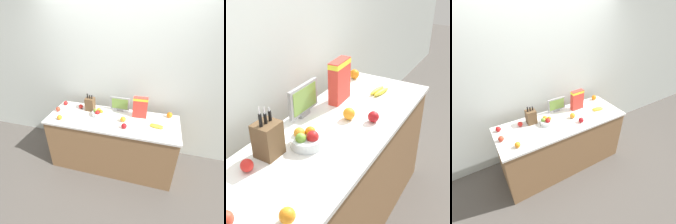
{
  "view_description": "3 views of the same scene",
  "coord_description": "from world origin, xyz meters",
  "views": [
    {
      "loc": [
        0.56,
        -2.06,
        2.26
      ],
      "look_at": [
        0.0,
        -0.03,
        1.01
      ],
      "focal_mm": 28.0,
      "sensor_mm": 36.0,
      "label": 1
    },
    {
      "loc": [
        -1.43,
        -0.86,
        1.92
      ],
      "look_at": [
        0.09,
        0.02,
        0.96
      ],
      "focal_mm": 50.0,
      "sensor_mm": 36.0,
      "label": 2
    },
    {
      "loc": [
        -1.03,
        -1.81,
        2.36
      ],
      "look_at": [
        0.05,
        0.03,
        0.99
      ],
      "focal_mm": 28.0,
      "sensor_mm": 36.0,
      "label": 3
    }
  ],
  "objects": [
    {
      "name": "small_monitor",
      "position": [
        0.05,
        0.26,
        1.0
      ],
      "size": [
        0.29,
        0.03,
        0.23
      ],
      "color": "gray",
      "rests_on": "counter"
    },
    {
      "name": "orange_mid_left",
      "position": [
        0.8,
        0.26,
        0.92
      ],
      "size": [
        0.08,
        0.08,
        0.08
      ],
      "primitive_type": "sphere",
      "color": "orange",
      "rests_on": "counter"
    },
    {
      "name": "apple_rightmost",
      "position": [
        0.21,
        -0.18,
        0.91
      ],
      "size": [
        0.07,
        0.07,
        0.07
      ],
      "primitive_type": "sphere",
      "color": "#A31419",
      "rests_on": "counter"
    },
    {
      "name": "fruit_bowl",
      "position": [
        -0.22,
        0.04,
        0.92
      ],
      "size": [
        0.2,
        0.2,
        0.11
      ],
      "color": "silver",
      "rests_on": "counter"
    },
    {
      "name": "cereal_box",
      "position": [
        0.37,
        0.17,
        1.05
      ],
      "size": [
        0.21,
        0.09,
        0.31
      ],
      "rotation": [
        0.0,
        0.0,
        0.05
      ],
      "color": "red",
      "rests_on": "counter"
    },
    {
      "name": "orange_front_center",
      "position": [
        0.17,
        -0.02,
        0.92
      ],
      "size": [
        0.08,
        0.08,
        0.08
      ],
      "primitive_type": "sphere",
      "color": "orange",
      "rests_on": "counter"
    },
    {
      "name": "banana_bunch",
      "position": [
        0.63,
        -0.04,
        0.9
      ],
      "size": [
        0.2,
        0.11,
        0.04
      ],
      "rotation": [
        0.0,
        0.0,
        6.11
      ],
      "color": "yellow",
      "rests_on": "counter"
    },
    {
      "name": "apple_leftmost",
      "position": [
        -0.87,
        0.0,
        0.91
      ],
      "size": [
        0.07,
        0.07,
        0.07
      ],
      "primitive_type": "sphere",
      "color": "red",
      "rests_on": "counter"
    },
    {
      "name": "wall_back",
      "position": [
        0.0,
        0.56,
        1.3
      ],
      "size": [
        9.0,
        0.06,
        2.6
      ],
      "color": "silver",
      "rests_on": "ground_plane"
    },
    {
      "name": "orange_near_bowl",
      "position": [
        -0.73,
        -0.21,
        0.91
      ],
      "size": [
        0.07,
        0.07,
        0.07
      ],
      "primitive_type": "sphere",
      "color": "orange",
      "rests_on": "counter"
    },
    {
      "name": "apple_near_bananas",
      "position": [
        -0.57,
        0.18,
        0.91
      ],
      "size": [
        0.07,
        0.07,
        0.07
      ],
      "primitive_type": "sphere",
      "color": "red",
      "rests_on": "counter"
    },
    {
      "name": "counter",
      "position": [
        0.0,
        0.0,
        0.44
      ],
      "size": [
        1.9,
        0.69,
        0.88
      ],
      "color": "olive",
      "rests_on": "ground_plane"
    },
    {
      "name": "ground_plane",
      "position": [
        0.0,
        0.0,
        0.0
      ],
      "size": [
        14.0,
        14.0,
        0.0
      ],
      "primitive_type": "plane",
      "color": "#514C47"
    },
    {
      "name": "knife_block",
      "position": [
        -0.4,
        0.17,
        0.98
      ],
      "size": [
        0.13,
        0.12,
        0.32
      ],
      "color": "brown",
      "rests_on": "counter"
    },
    {
      "name": "apple_rear",
      "position": [
        -0.86,
        0.21,
        0.91
      ],
      "size": [
        0.07,
        0.07,
        0.07
      ],
      "primitive_type": "sphere",
      "color": "red",
      "rests_on": "counter"
    }
  ]
}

